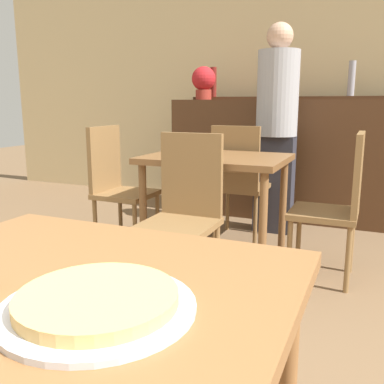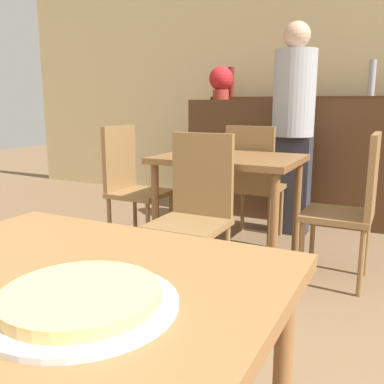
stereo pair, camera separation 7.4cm
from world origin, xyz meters
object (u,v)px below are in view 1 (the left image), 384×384
Objects in this scene: person_standing at (277,122)px; potted_plant at (204,81)px; chair_far_side_left at (116,181)px; chair_far_side_right at (339,199)px; chair_far_side_back at (238,177)px; chair_far_side_front at (185,205)px; pizza_tray at (98,302)px.

potted_plant is (-0.87, 0.53, 0.37)m from person_standing.
chair_far_side_right is (1.60, 0.00, 0.00)m from chair_far_side_left.
person_standing is at bearing -118.25° from chair_far_side_back.
chair_far_side_front is 0.95m from chair_far_side_left.
chair_far_side_left reaches higher than pizza_tray.
person_standing reaches higher than chair_far_side_right.
chair_far_side_back is 0.54× the size of person_standing.
chair_far_side_right reaches higher than pizza_tray.
person_standing is (1.01, 0.90, 0.42)m from chair_far_side_left.
pizza_tray is 3.01m from person_standing.
chair_far_side_left is 1.00× the size of chair_far_side_right.
chair_far_side_right is 1.16m from person_standing.
chair_far_side_front is 1.68m from pizza_tray.
person_standing reaches higher than chair_far_side_front.
chair_far_side_back is at bearing -53.90° from potted_plant.
chair_far_side_front is 1.00× the size of chair_far_side_left.
chair_far_side_left is 1.41m from person_standing.
chair_far_side_left is 2.83× the size of potted_plant.
chair_far_side_right is at bearing 82.74° from pizza_tray.
chair_far_side_back is 0.60m from person_standing.
chair_far_side_back is at bearing -57.22° from chair_far_side_left.
chair_far_side_back is at bearing 101.59° from pizza_tray.
chair_far_side_back is 2.55× the size of pizza_tray.
chair_far_side_left is at bearing -90.00° from chair_far_side_right.
chair_far_side_right is at bearing -56.36° from person_standing.
pizza_tray is 1.11× the size of potted_plant.
potted_plant is at bearing 108.88° from chair_far_side_front.
person_standing is (0.20, 0.38, 0.42)m from chair_far_side_back.
chair_far_side_front is 0.54× the size of person_standing.
chair_far_side_back is 2.83× the size of potted_plant.
chair_far_side_right is at bearing -90.00° from chair_far_side_left.
chair_far_side_right is at bearing 32.78° from chair_far_side_front.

